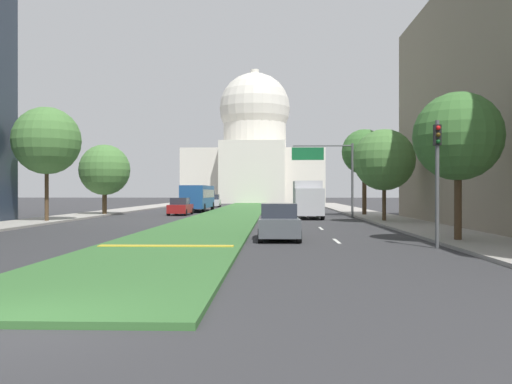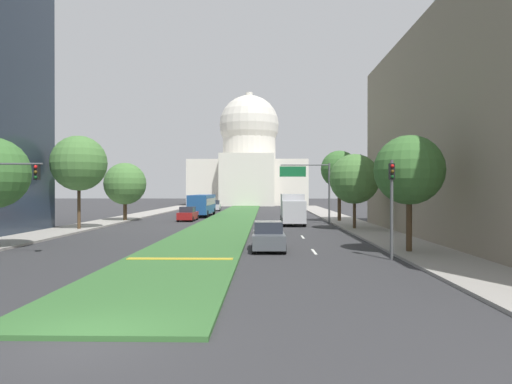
# 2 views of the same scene
# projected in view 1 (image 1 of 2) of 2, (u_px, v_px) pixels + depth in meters

# --- Properties ---
(ground_plane) EXTENTS (260.00, 260.00, 0.00)m
(ground_plane) POSITION_uv_depth(u_px,v_px,m) (238.00, 211.00, 63.20)
(ground_plane) COLOR #333335
(grass_median) EXTENTS (5.95, 97.47, 0.14)m
(grass_median) POSITION_uv_depth(u_px,v_px,m) (234.00, 212.00, 57.79)
(grass_median) COLOR #386B33
(grass_median) RESTS_ON ground_plane
(median_curb_nose) EXTENTS (5.35, 0.50, 0.04)m
(median_curb_nose) POSITION_uv_depth(u_px,v_px,m) (166.00, 246.00, 21.43)
(median_curb_nose) COLOR gold
(median_curb_nose) RESTS_ON grass_median
(lane_dashes_right) EXTENTS (0.16, 37.52, 0.01)m
(lane_dashes_right) POSITION_uv_depth(u_px,v_px,m) (311.00, 220.00, 43.29)
(lane_dashes_right) COLOR silver
(lane_dashes_right) RESTS_ON ground_plane
(sidewalk_left) EXTENTS (4.00, 97.47, 0.15)m
(sidewalk_left) POSITION_uv_depth(u_px,v_px,m) (93.00, 214.00, 52.84)
(sidewalk_left) COLOR #9E9991
(sidewalk_left) RESTS_ON ground_plane
(sidewalk_right) EXTENTS (4.00, 97.47, 0.15)m
(sidewalk_right) POSITION_uv_depth(u_px,v_px,m) (369.00, 215.00, 51.92)
(sidewalk_right) COLOR #9E9991
(sidewalk_right) RESTS_ON ground_plane
(capitol_building) EXTENTS (28.20, 29.65, 28.64)m
(capitol_building) POSITION_uv_depth(u_px,v_px,m) (255.00, 154.00, 116.64)
(capitol_building) COLOR silver
(capitol_building) RESTS_ON ground_plane
(traffic_light_near_right) EXTENTS (0.28, 0.35, 5.20)m
(traffic_light_near_right) POSITION_uv_depth(u_px,v_px,m) (437.00, 167.00, 21.94)
(traffic_light_near_right) COLOR #515456
(traffic_light_near_right) RESTS_ON ground_plane
(overhead_guide_sign) EXTENTS (5.39, 0.20, 6.50)m
(overhead_guide_sign) POSITION_uv_depth(u_px,v_px,m) (330.00, 165.00, 47.31)
(overhead_guide_sign) COLOR #515456
(overhead_guide_sign) RESTS_ON ground_plane
(street_tree_right_near) EXTENTS (3.97, 3.97, 6.77)m
(street_tree_right_near) POSITION_uv_depth(u_px,v_px,m) (458.00, 137.00, 24.27)
(street_tree_right_near) COLOR #4C3823
(street_tree_right_near) RESTS_ON ground_plane
(street_tree_left_mid) EXTENTS (4.96, 4.96, 8.52)m
(street_tree_left_mid) POSITION_uv_depth(u_px,v_px,m) (47.00, 141.00, 39.83)
(street_tree_left_mid) COLOR #4C3823
(street_tree_left_mid) RESTS_ON ground_plane
(street_tree_right_mid) EXTENTS (4.56, 4.56, 6.93)m
(street_tree_right_mid) POSITION_uv_depth(u_px,v_px,m) (384.00, 160.00, 40.14)
(street_tree_right_mid) COLOR #4C3823
(street_tree_right_mid) RESTS_ON ground_plane
(street_tree_left_far) EXTENTS (4.82, 4.82, 6.77)m
(street_tree_left_far) POSITION_uv_depth(u_px,v_px,m) (105.00, 170.00, 51.67)
(street_tree_left_far) COLOR #4C3823
(street_tree_left_far) RESTS_ON ground_plane
(street_tree_right_far) EXTENTS (4.22, 4.22, 8.11)m
(street_tree_right_far) POSITION_uv_depth(u_px,v_px,m) (364.00, 152.00, 50.54)
(street_tree_right_far) COLOR #4C3823
(street_tree_right_far) RESTS_ON ground_plane
(sedan_lead_stopped) EXTENTS (2.02, 4.34, 1.74)m
(sedan_lead_stopped) POSITION_uv_depth(u_px,v_px,m) (279.00, 223.00, 25.91)
(sedan_lead_stopped) COLOR #4C5156
(sedan_lead_stopped) RESTS_ON ground_plane
(sedan_midblock) EXTENTS (1.93, 4.44, 1.69)m
(sedan_midblock) POSITION_uv_depth(u_px,v_px,m) (180.00, 207.00, 52.50)
(sedan_midblock) COLOR maroon
(sedan_midblock) RESTS_ON ground_plane
(sedan_distant) EXTENTS (1.93, 4.20, 1.75)m
(sedan_distant) POSITION_uv_depth(u_px,v_px,m) (188.00, 203.00, 69.40)
(sedan_distant) COLOR maroon
(sedan_distant) RESTS_ON ground_plane
(sedan_far_horizon) EXTENTS (1.96, 4.40, 1.84)m
(sedan_far_horizon) POSITION_uv_depth(u_px,v_px,m) (214.00, 201.00, 79.14)
(sedan_far_horizon) COLOR #BCBCC1
(sedan_far_horizon) RESTS_ON ground_plane
(box_truck_delivery) EXTENTS (2.40, 6.40, 3.20)m
(box_truck_delivery) POSITION_uv_depth(u_px,v_px,m) (308.00, 199.00, 46.11)
(box_truck_delivery) COLOR #BCBCC1
(box_truck_delivery) RESTS_ON ground_plane
(city_bus) EXTENTS (2.62, 11.00, 2.95)m
(city_bus) POSITION_uv_depth(u_px,v_px,m) (198.00, 196.00, 62.22)
(city_bus) COLOR #1E4C8C
(city_bus) RESTS_ON ground_plane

